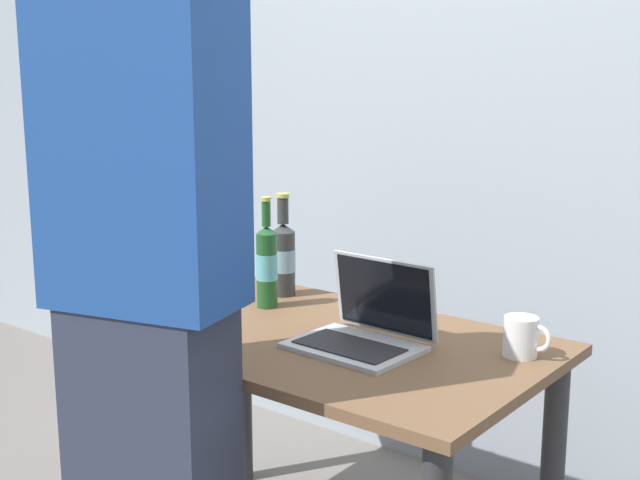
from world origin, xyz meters
TOP-DOWN VIEW (x-y plane):
  - desk at (0.00, 0.00)m, footprint 1.21×0.72m
  - laptop at (0.16, 0.00)m, footprint 0.32×0.27m
  - beer_bottle_green at (-0.31, 0.24)m, footprint 0.07×0.07m
  - beer_bottle_brown at (-0.26, 0.11)m, footprint 0.06×0.06m
  - person_figure at (-0.04, -0.52)m, footprint 0.44×0.34m
  - coffee_mug at (0.50, 0.16)m, footprint 0.12×0.08m
  - back_wall at (0.00, 0.84)m, footprint 6.00×0.10m

SIDE VIEW (x-z plane):
  - desk at x=0.00m, z-range 0.23..0.94m
  - laptop at x=0.16m, z-range 0.64..0.85m
  - coffee_mug at x=0.50m, z-range 0.70..0.80m
  - beer_bottle_green at x=-0.31m, z-range 0.67..0.98m
  - beer_bottle_brown at x=-0.26m, z-range 0.67..0.99m
  - person_figure at x=-0.04m, z-range 0.02..1.78m
  - back_wall at x=0.00m, z-range 0.00..2.60m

